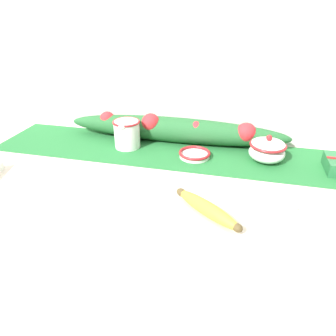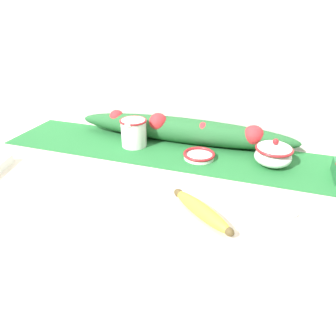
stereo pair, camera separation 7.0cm
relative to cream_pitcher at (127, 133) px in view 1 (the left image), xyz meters
name	(u,v)px [view 1 (the left image)]	position (x,y,z in m)	size (l,w,h in m)	color
countertop	(159,280)	(0.16, -0.18, -0.52)	(1.40, 0.66, 0.93)	beige
back_wall	(180,65)	(0.16, 0.17, 0.22)	(2.20, 0.04, 2.40)	silver
table_runner	(170,151)	(0.16, 0.00, -0.06)	(1.29, 0.28, 0.00)	#236B33
cream_pitcher	(127,133)	(0.00, 0.00, 0.00)	(0.10, 0.12, 0.10)	white
sugar_bowl	(267,150)	(0.50, 0.00, -0.01)	(0.12, 0.12, 0.09)	white
small_dish	(195,154)	(0.26, -0.03, -0.04)	(0.11, 0.11, 0.02)	white
banana	(207,208)	(0.33, -0.34, -0.04)	(0.19, 0.15, 0.04)	yellow
spoon	(286,204)	(0.54, -0.25, -0.05)	(0.17, 0.09, 0.01)	silver
poinsettia_garland	(176,129)	(0.16, 0.09, -0.01)	(0.85, 0.11, 0.11)	#235B2D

